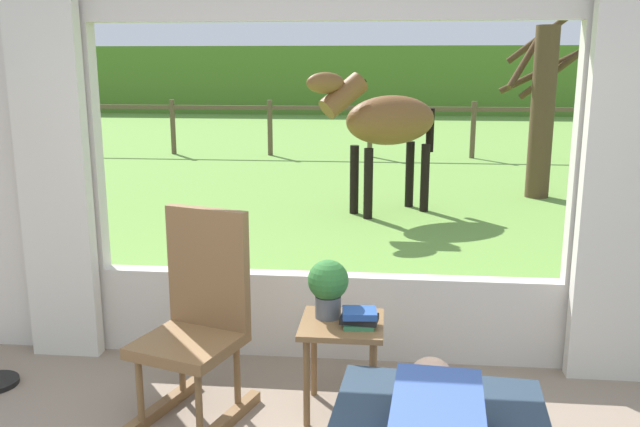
% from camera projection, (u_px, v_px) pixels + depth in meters
% --- Properties ---
extents(back_wall_with_window, '(5.20, 0.12, 2.55)m').
position_uv_depth(back_wall_with_window, '(328.00, 165.00, 4.10)').
color(back_wall_with_window, beige).
rests_on(back_wall_with_window, ground_plane).
extents(curtain_panel_left, '(0.44, 0.10, 2.40)m').
position_uv_depth(curtain_panel_left, '(54.00, 172.00, 4.15)').
color(curtain_panel_left, beige).
rests_on(curtain_panel_left, ground_plane).
extents(curtain_panel_right, '(0.44, 0.10, 2.40)m').
position_uv_depth(curtain_panel_right, '(621.00, 182.00, 3.81)').
color(curtain_panel_right, beige).
rests_on(curtain_panel_right, ground_plane).
extents(outdoor_pasture_lawn, '(36.00, 21.68, 0.02)m').
position_uv_depth(outdoor_pasture_lawn, '(372.00, 147.00, 14.95)').
color(outdoor_pasture_lawn, olive).
rests_on(outdoor_pasture_lawn, ground_plane).
extents(distant_hill_ridge, '(36.00, 2.00, 2.40)m').
position_uv_depth(distant_hill_ridge, '(380.00, 80.00, 24.24)').
color(distant_hill_ridge, '#507A29').
rests_on(distant_hill_ridge, ground_plane).
extents(rocking_chair, '(0.65, 0.79, 1.12)m').
position_uv_depth(rocking_chair, '(198.00, 318.00, 3.54)').
color(rocking_chair, brown).
rests_on(rocking_chair, ground_plane).
extents(side_table, '(0.44, 0.44, 0.52)m').
position_uv_depth(side_table, '(342.00, 338.00, 3.58)').
color(side_table, brown).
rests_on(side_table, ground_plane).
extents(potted_plant, '(0.22, 0.22, 0.32)m').
position_uv_depth(potted_plant, '(328.00, 285.00, 3.59)').
color(potted_plant, '#4C5156').
rests_on(potted_plant, side_table).
extents(book_stack, '(0.21, 0.16, 0.09)m').
position_uv_depth(book_stack, '(359.00, 318.00, 3.49)').
color(book_stack, '#337247').
rests_on(book_stack, side_table).
extents(horse, '(1.68, 1.32, 1.73)m').
position_uv_depth(horse, '(385.00, 122.00, 8.13)').
color(horse, brown).
rests_on(horse, outdoor_pasture_lawn).
extents(pasture_tree, '(1.28, 0.86, 2.75)m').
position_uv_depth(pasture_tree, '(543.00, 105.00, 9.15)').
color(pasture_tree, '#4C3823').
rests_on(pasture_tree, outdoor_pasture_lawn).
extents(pasture_fence_line, '(16.10, 0.10, 1.10)m').
position_uv_depth(pasture_fence_line, '(370.00, 120.00, 13.19)').
color(pasture_fence_line, brown).
rests_on(pasture_fence_line, outdoor_pasture_lawn).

